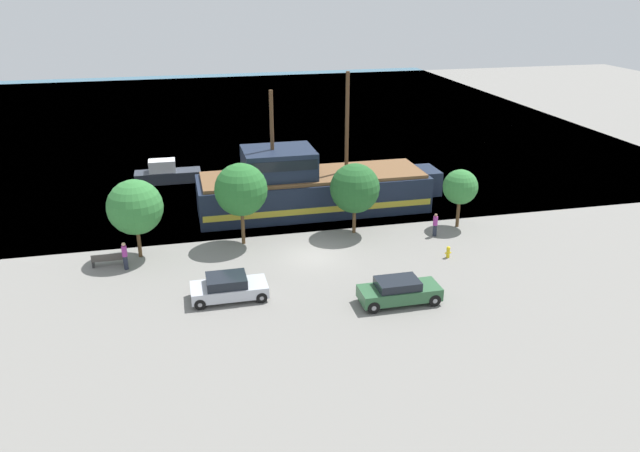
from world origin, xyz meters
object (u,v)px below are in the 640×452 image
Objects in this scene: pedestrian_walking_near at (435,225)px; parked_car_curb_front at (228,287)px; moored_boat_dockside at (167,174)px; bench_promenade_east at (109,259)px; parked_car_curb_mid at (399,291)px; pirate_ship at (310,188)px; pedestrian_walking_far at (125,256)px; fire_hydrant at (448,251)px.

parked_car_curb_front is at bearing -158.36° from pedestrian_walking_near.
moored_boat_dockside is 2.81× the size of bench_promenade_east.
moored_boat_dockside is 1.34× the size of parked_car_curb_front.
parked_car_curb_mid is at bearing -28.37° from bench_promenade_east.
pirate_ship is 15.27m from pedestrian_walking_far.
pirate_ship reaches higher than moored_boat_dockside.
parked_car_curb_front is 5.50× the size of fire_hydrant.
pirate_ship is 11.32× the size of pedestrian_walking_near.
pedestrian_walking_near is at bearing 21.64° from parked_car_curb_front.
pirate_ship is at bearing 136.30° from pedestrian_walking_near.
pirate_ship is at bearing 95.81° from parked_car_curb_mid.
moored_boat_dockside is at bearing 137.02° from pirate_ship.
bench_promenade_east is at bearing -154.31° from pirate_ship.
fire_hydrant is at bearing -8.35° from pedestrian_walking_far.
moored_boat_dockside is 3.42× the size of pedestrian_walking_near.
parked_car_curb_front is 2.55× the size of pedestrian_walking_near.
parked_car_curb_mid reaches higher than parked_car_curb_front.
pirate_ship is 10.12m from pedestrian_walking_near.
fire_hydrant is 3.61m from pedestrian_walking_near.
parked_car_curb_front is 2.37× the size of pedestrian_walking_far.
pedestrian_walking_far is (-20.51, -0.61, 0.07)m from pedestrian_walking_near.
parked_car_curb_mid is (12.22, -25.36, -0.02)m from moored_boat_dockside.
parked_car_curb_mid is at bearing -123.98° from pedestrian_walking_near.
pirate_ship reaches higher than pedestrian_walking_near.
parked_car_curb_front is 2.10× the size of bench_promenade_east.
pedestrian_walking_far is at bearing 171.65° from fire_hydrant.
pedestrian_walking_near is at bearing 80.64° from fire_hydrant.
moored_boat_dockside is at bearing 77.78° from bench_promenade_east.
pedestrian_walking_near is 20.52m from pedestrian_walking_far.
parked_car_curb_front is at bearing -170.73° from fire_hydrant.
parked_car_curb_mid is at bearing -27.99° from pedestrian_walking_far.
fire_hydrant is (5.13, 4.94, -0.31)m from parked_car_curb_mid.
pedestrian_walking_far reaches higher than parked_car_curb_mid.
fire_hydrant is at bearing 9.27° from parked_car_curb_front.
fire_hydrant is 0.43× the size of pedestrian_walking_far.
pirate_ship is at bearing 122.55° from fire_hydrant.
pirate_ship reaches higher than fire_hydrant.
pedestrian_walking_far is at bearing 152.01° from parked_car_curb_mid.
pirate_ship is 9.31× the size of bench_promenade_east.
parked_car_curb_mid is at bearing -84.19° from pirate_ship.
pirate_ship is 12.53m from fire_hydrant.
pedestrian_walking_near is (7.28, -6.96, -1.00)m from pirate_ship.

